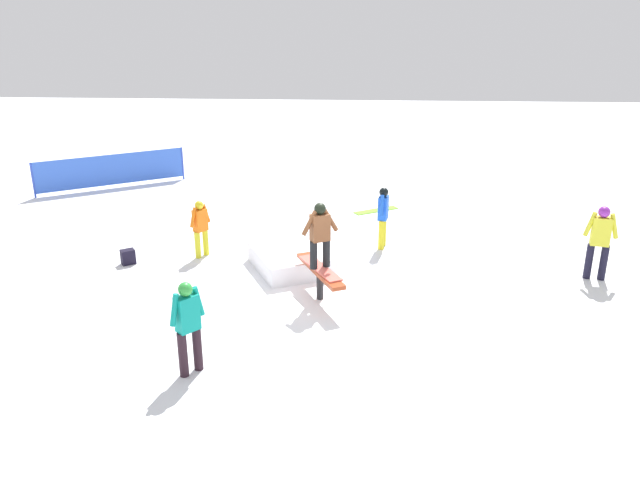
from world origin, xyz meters
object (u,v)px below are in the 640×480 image
(bystander_blue, at_px, (383,214))
(rail_feature, at_px, (320,274))
(loose_snowboard_lime, at_px, (376,210))
(bystander_yellow, at_px, (600,239))
(main_rider_on_rail, at_px, (320,237))
(bystander_teal, at_px, (188,323))
(bystander_orange, at_px, (200,226))
(backpack_on_snow, at_px, (128,257))

(bystander_blue, bearing_deg, rail_feature, -12.15)
(loose_snowboard_lime, bearing_deg, bystander_yellow, -76.77)
(main_rider_on_rail, relative_size, bystander_yellow, 0.86)
(rail_feature, distance_m, bystander_teal, 3.42)
(bystander_blue, relative_size, bystander_orange, 1.11)
(rail_feature, height_order, bystander_teal, bystander_teal)
(rail_feature, bearing_deg, bystander_blue, 130.15)
(loose_snowboard_lime, bearing_deg, rail_feature, -133.50)
(bystander_teal, bearing_deg, loose_snowboard_lime, -158.34)
(rail_feature, bearing_deg, bystander_orange, -152.24)
(bystander_yellow, bearing_deg, main_rider_on_rail, -154.07)
(rail_feature, relative_size, main_rider_on_rail, 1.29)
(bystander_orange, relative_size, loose_snowboard_lime, 0.99)
(rail_feature, height_order, bystander_orange, bystander_orange)
(rail_feature, height_order, backpack_on_snow, rail_feature)
(main_rider_on_rail, height_order, bystander_blue, main_rider_on_rail)
(bystander_blue, bearing_deg, bystander_teal, -16.97)
(backpack_on_snow, bearing_deg, bystander_orange, 165.32)
(bystander_teal, bearing_deg, bystander_blue, -167.50)
(bystander_orange, height_order, bystander_teal, bystander_teal)
(rail_feature, height_order, main_rider_on_rail, main_rider_on_rail)
(rail_feature, distance_m, bystander_orange, 3.61)
(bystander_blue, height_order, bystander_orange, bystander_blue)
(rail_feature, relative_size, loose_snowboard_lime, 1.32)
(bystander_teal, bearing_deg, backpack_on_snow, -108.21)
(main_rider_on_rail, distance_m, bystander_yellow, 5.99)
(bystander_yellow, height_order, bystander_orange, bystander_yellow)
(rail_feature, relative_size, bystander_blue, 1.21)
(main_rider_on_rail, distance_m, bystander_blue, 3.31)
(rail_feature, xyz_separation_m, backpack_on_snow, (-1.56, -4.47, -0.37))
(main_rider_on_rail, height_order, loose_snowboard_lime, main_rider_on_rail)
(rail_feature, xyz_separation_m, bystander_yellow, (-1.36, 5.82, 0.37))
(main_rider_on_rail, bearing_deg, bystander_yellow, 74.14)
(bystander_orange, height_order, backpack_on_snow, bystander_orange)
(loose_snowboard_lime, distance_m, backpack_on_snow, 7.22)
(bystander_yellow, height_order, backpack_on_snow, bystander_yellow)
(loose_snowboard_lime, bearing_deg, bystander_teal, -141.17)
(main_rider_on_rail, height_order, bystander_teal, main_rider_on_rail)
(rail_feature, relative_size, backpack_on_snow, 5.33)
(bystander_yellow, xyz_separation_m, bystander_blue, (-1.64, -4.50, -0.07))
(rail_feature, xyz_separation_m, main_rider_on_rail, (0.00, 0.00, 0.78))
(bystander_yellow, bearing_deg, bystander_blue, 172.77)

